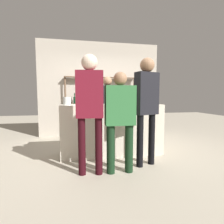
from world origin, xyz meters
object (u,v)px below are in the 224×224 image
Objects in this scene: cork_jar at (67,101)px; ice_bucket at (132,98)px; counter_bottle_1 at (141,98)px; counter_bottle_0 at (125,98)px; counter_bottle_2 at (123,99)px; customer_center at (120,115)px; customer_right at (147,101)px; wine_glass at (87,99)px; customer_left at (90,103)px; server_behind_counter at (107,105)px.

ice_bucket is at bearing 8.00° from cork_jar.
counter_bottle_0 is at bearing -157.50° from counter_bottle_1.
customer_center is (-0.32, -1.00, -0.24)m from counter_bottle_2.
ice_bucket reaches higher than cork_jar.
customer_right is at bearing -65.67° from counter_bottle_0.
counter_bottle_1 is 2.14× the size of wine_glass.
customer_left is (-0.00, -1.02, -0.05)m from wine_glass.
server_behind_counter is (-0.19, 0.97, -0.19)m from counter_bottle_0.
counter_bottle_2 is 1.17m from cork_jar.
counter_bottle_0 is at bearing -39.84° from customer_left.
customer_right reaches higher than customer_left.
counter_bottle_0 is 1.10m from cork_jar.
counter_bottle_1 reaches higher than counter_bottle_2.
counter_bottle_0 reaches higher than counter_bottle_2.
customer_center is 0.49m from customer_left.
cork_jar is 0.10× the size of customer_center.
customer_left is at bearing -142.75° from counter_bottle_1.
customer_center is at bearing -66.48° from wine_glass.
counter_bottle_0 is at bearing -19.26° from customer_center.
counter_bottle_2 is 0.83m from customer_right.
wine_glass is 0.47m from cork_jar.
cork_jar reaches higher than wine_glass.
customer_center is (-0.48, -0.94, -0.25)m from ice_bucket.
counter_bottle_2 is at bearing 157.63° from ice_bucket.
customer_right is (0.23, -0.51, -0.06)m from counter_bottle_0.
customer_right is (-0.15, -0.67, -0.04)m from counter_bottle_1.
customer_left reaches higher than customer_center.
customer_left is (-0.94, -0.91, -0.06)m from ice_bucket.
counter_bottle_2 reaches higher than ice_bucket.
counter_bottle_1 is 0.19m from ice_bucket.
customer_left is (-0.54, -1.66, 0.11)m from server_behind_counter.
wine_glass is at bearing 173.63° from ice_bucket.
server_behind_counter reaches higher than counter_bottle_0.
customer_right is at bearing -76.65° from counter_bottle_2.
customer_center reaches higher than counter_bottle_0.
customer_left is (-0.73, -0.69, -0.08)m from counter_bottle_0.
counter_bottle_0 is 1.00m from server_behind_counter.
customer_left is at bearing -135.71° from ice_bucket.
cork_jar is (-0.37, -0.29, -0.03)m from wine_glass.
server_behind_counter reaches higher than ice_bucket.
counter_bottle_0 reaches higher than cork_jar.
counter_bottle_0 is at bearing -2.18° from cork_jar.
counter_bottle_1 is 1.29× the size of ice_bucket.
customer_left reaches higher than counter_bottle_2.
ice_bucket is 1.32m from cork_jar.
customer_center is (0.45, -1.04, -0.23)m from wine_glass.
server_behind_counter is at bearing 125.07° from counter_bottle_1.
ice_bucket is 1.08m from customer_center.
cork_jar is (-1.30, -0.18, -0.05)m from ice_bucket.
customer_left is (-0.77, -0.98, -0.05)m from counter_bottle_2.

